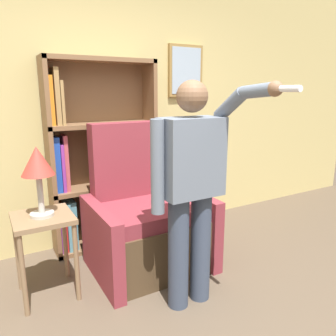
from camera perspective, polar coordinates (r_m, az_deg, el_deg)
The scene contains 6 objects.
wall_back at distance 3.40m, azimuth -12.31°, elevation 10.48°, with size 8.00×0.11×2.80m.
bookcase at distance 3.28m, azimuth -12.68°, elevation 1.40°, with size 1.06×0.28×1.85m.
armchair at distance 2.98m, azimuth -3.78°, elevation -9.40°, with size 1.00×0.82×1.28m.
person_standing at distance 2.27m, azimuth 4.11°, elevation -2.67°, with size 0.58×0.78×1.63m.
side_table at distance 2.66m, azimuth -20.81°, elevation -10.31°, with size 0.42×0.42×0.65m.
table_lamp at distance 2.51m, azimuth -21.77°, elevation 0.40°, with size 0.23×0.23×0.52m.
Camera 1 is at (-1.02, -1.21, 1.56)m, focal length 35.00 mm.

